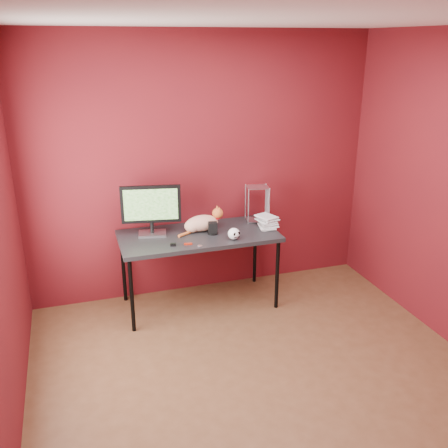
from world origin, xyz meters
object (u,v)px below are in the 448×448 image
object	(u,v)px
monitor	(151,208)
speaker	(213,229)
desk	(199,239)
skull_mug	(234,234)
cat	(202,223)
book_stack	(262,166)

from	to	relation	value
monitor	speaker	distance (m)	0.61
speaker	desk	bearing A→B (deg)	175.44
desk	speaker	xyz separation A→B (m)	(0.13, -0.03, 0.10)
skull_mug	monitor	bearing A→B (deg)	137.83
desk	skull_mug	xyz separation A→B (m)	(0.28, -0.23, 0.11)
cat	skull_mug	distance (m)	0.38
speaker	cat	bearing A→B (deg)	133.16
desk	monitor	world-z (taller)	monitor
monitor	speaker	xyz separation A→B (m)	(0.55, -0.16, -0.22)
book_stack	desk	bearing A→B (deg)	178.86
speaker	book_stack	world-z (taller)	book_stack
cat	speaker	world-z (taller)	cat
monitor	book_stack	xyz separation A→B (m)	(1.04, -0.13, 0.35)
monitor	skull_mug	size ratio (longest dim) A/B	4.73
monitor	skull_mug	distance (m)	0.81
speaker	book_stack	bearing A→B (deg)	12.44
speaker	book_stack	size ratio (longest dim) A/B	0.09
desk	book_stack	bearing A→B (deg)	-1.14
monitor	cat	size ratio (longest dim) A/B	1.15
cat	book_stack	size ratio (longest dim) A/B	0.39
monitor	cat	bearing A→B (deg)	5.20
skull_mug	speaker	distance (m)	0.24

